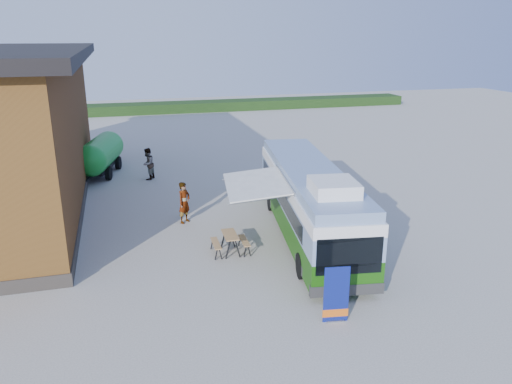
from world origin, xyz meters
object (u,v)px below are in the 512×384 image
object	(u,v)px
bus	(309,199)
picnic_table	(230,239)
person_b	(148,164)
person_a	(184,203)
slurry_tanker	(101,153)
banner	(336,300)

from	to	relation	value
bus	picnic_table	bearing A→B (deg)	-159.48
picnic_table	person_b	xyz separation A→B (m)	(-2.35, 11.25, 0.34)
person_b	person_a	bearing A→B (deg)	37.82
slurry_tanker	person_a	bearing A→B (deg)	-54.39
bus	slurry_tanker	bearing A→B (deg)	133.04
banner	picnic_table	world-z (taller)	banner
person_b	slurry_tanker	bearing A→B (deg)	-95.28
person_a	slurry_tanker	size ratio (longest dim) A/B	0.32
bus	picnic_table	size ratio (longest dim) A/B	8.21
banner	person_a	world-z (taller)	person_a
bus	slurry_tanker	distance (m)	14.97
bus	banner	size ratio (longest dim) A/B	6.46
bus	person_a	distance (m)	5.68
picnic_table	person_a	bearing A→B (deg)	110.05
banner	slurry_tanker	size ratio (longest dim) A/B	0.30
person_a	banner	bearing A→B (deg)	-113.87
person_b	slurry_tanker	xyz separation A→B (m)	(-2.62, 1.82, 0.37)
banner	person_b	world-z (taller)	person_b
bus	slurry_tanker	size ratio (longest dim) A/B	1.94
bus	person_b	xyz separation A→B (m)	(-5.87, 10.49, -0.73)
bus	banner	bearing A→B (deg)	-95.71
bus	picnic_table	distance (m)	3.76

